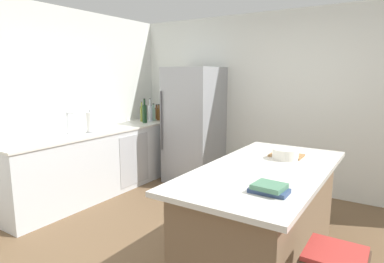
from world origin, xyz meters
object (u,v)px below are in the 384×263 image
at_px(kitchen_island, 264,216).
at_px(gin_bottle, 154,114).
at_px(cutting_board, 286,155).
at_px(cookbook_stack, 269,188).
at_px(refrigerator, 194,125).
at_px(mixing_bowl, 285,154).
at_px(paper_towel_roll, 90,123).
at_px(sink_faucet, 68,123).
at_px(syrup_bottle, 157,113).
at_px(soda_bottle, 150,113).
at_px(olive_oil_bottle, 142,114).
at_px(whiskey_bottle, 159,114).
at_px(wine_bottle, 145,113).

relative_size(kitchen_island, gin_bottle, 6.93).
bearing_deg(cutting_board, cookbook_stack, -79.13).
bearing_deg(refrigerator, mixing_bowl, -34.63).
bearing_deg(paper_towel_roll, sink_faucet, -109.58).
xyz_separation_m(refrigerator, cutting_board, (1.83, -1.17, 0.00)).
xyz_separation_m(sink_faucet, cutting_board, (2.73, 0.48, -0.17)).
bearing_deg(cookbook_stack, syrup_bottle, 140.50).
bearing_deg(cookbook_stack, cutting_board, 100.87).
height_order(soda_bottle, olive_oil_bottle, soda_bottle).
distance_m(whiskey_bottle, mixing_bowl, 2.96).
height_order(soda_bottle, mixing_bowl, soda_bottle).
distance_m(paper_towel_roll, olive_oil_bottle, 1.18).
relative_size(sink_faucet, paper_towel_roll, 0.96).
height_order(kitchen_island, wine_bottle, wine_bottle).
height_order(paper_towel_roll, mixing_bowl, paper_towel_roll).
height_order(refrigerator, cutting_board, refrigerator).
bearing_deg(paper_towel_roll, whiskey_bottle, 88.79).
bearing_deg(kitchen_island, mixing_bowl, 82.84).
bearing_deg(cookbook_stack, mixing_bowl, 100.89).
height_order(paper_towel_roll, wine_bottle, wine_bottle).
bearing_deg(soda_bottle, refrigerator, 7.97).
bearing_deg(sink_faucet, olive_oil_bottle, 90.60).
distance_m(cookbook_stack, mixing_bowl, 0.98).
distance_m(paper_towel_roll, cutting_board, 2.65).
bearing_deg(cookbook_stack, olive_oil_bottle, 145.38).
xyz_separation_m(refrigerator, cookbook_stack, (2.04, -2.24, 0.03)).
height_order(cookbook_stack, cutting_board, cookbook_stack).
xyz_separation_m(whiskey_bottle, cookbook_stack, (2.81, -2.32, -0.10)).
bearing_deg(gin_bottle, cookbook_stack, -37.97).
bearing_deg(mixing_bowl, sink_faucet, -172.29).
bearing_deg(whiskey_bottle, cookbook_stack, -39.56).
distance_m(wine_bottle, cookbook_stack, 3.41).
bearing_deg(sink_faucet, cookbook_stack, -11.35).
height_order(kitchen_island, cutting_board, cutting_board).
xyz_separation_m(whiskey_bottle, wine_bottle, (0.01, -0.38, 0.05)).
xyz_separation_m(paper_towel_roll, wine_bottle, (0.04, 1.07, 0.02)).
height_order(gin_bottle, mixing_bowl, gin_bottle).
relative_size(kitchen_island, paper_towel_roll, 6.47).
bearing_deg(cookbook_stack, gin_bottle, 142.03).
height_order(olive_oil_bottle, cutting_board, olive_oil_bottle).
bearing_deg(mixing_bowl, cookbook_stack, -79.11).
relative_size(paper_towel_roll, cutting_board, 1.01).
bearing_deg(syrup_bottle, cutting_board, -26.33).
bearing_deg(gin_bottle, soda_bottle, -84.99).
distance_m(olive_oil_bottle, cutting_board, 2.92).
relative_size(whiskey_bottle, gin_bottle, 0.94).
bearing_deg(whiskey_bottle, mixing_bowl, -27.36).
relative_size(cookbook_stack, mixing_bowl, 1.05).
xyz_separation_m(refrigerator, sink_faucet, (-0.90, -1.65, 0.17)).
height_order(sink_faucet, gin_bottle, sink_faucet).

